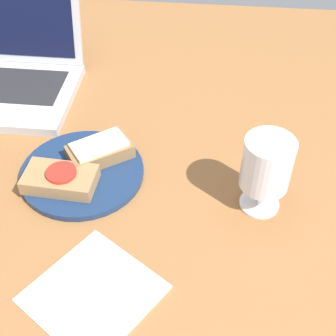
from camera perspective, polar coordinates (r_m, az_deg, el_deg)
wooden_table at (r=81.68cm, az=-2.25°, el=-2.20°), size 140.00×140.00×3.00cm
plate at (r=82.29cm, az=-10.42°, el=-0.58°), size 21.33×21.33×1.18cm
sandwich_with_cheese at (r=82.80cm, az=-8.31°, el=2.12°), size 12.47×11.19×3.31cm
sandwich_with_tomato at (r=79.18cm, az=-12.99°, el=-1.29°), size 12.18×7.37×3.13cm
wine_glass at (r=72.18cm, az=11.90°, el=0.11°), size 7.70×7.70×13.41cm
laptop at (r=105.96cm, az=-19.33°, el=11.47°), size 30.29×28.22×23.30cm
napkin at (r=67.45cm, az=-9.10°, el=-14.86°), size 21.49×21.56×0.40cm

